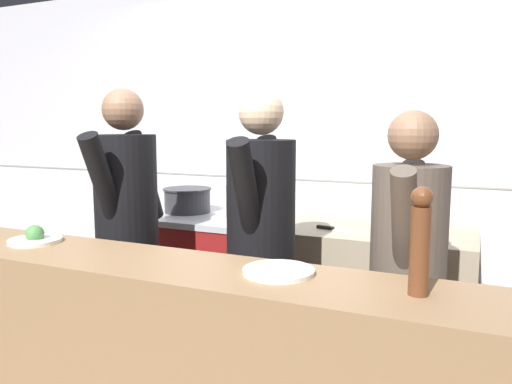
{
  "coord_description": "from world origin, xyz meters",
  "views": [
    {
      "loc": [
        1.22,
        -1.95,
        1.54
      ],
      "look_at": [
        0.05,
        0.67,
        1.15
      ],
      "focal_mm": 35.0,
      "sensor_mm": 36.0,
      "label": 1
    }
  ],
  "objects_px": {
    "sauce_pot": "(242,200)",
    "chef_head_cook": "(127,226)",
    "pepper_mill": "(420,239)",
    "oven_range": "(208,277)",
    "chefs_knife": "(340,230)",
    "mixing_bowl_steel": "(413,223)",
    "plated_dish_main": "(35,238)",
    "plated_dish_appetiser": "(279,271)",
    "chef_sous": "(261,240)",
    "chef_line": "(407,273)",
    "stock_pot": "(187,199)"
  },
  "relations": [
    {
      "from": "sauce_pot",
      "to": "stock_pot",
      "type": "bearing_deg",
      "value": 176.9
    },
    {
      "from": "oven_range",
      "to": "chef_sous",
      "type": "bearing_deg",
      "value": -44.75
    },
    {
      "from": "sauce_pot",
      "to": "chefs_knife",
      "type": "relative_size",
      "value": 0.65
    },
    {
      "from": "mixing_bowl_steel",
      "to": "chef_head_cook",
      "type": "bearing_deg",
      "value": -150.62
    },
    {
      "from": "oven_range",
      "to": "chef_line",
      "type": "bearing_deg",
      "value": -28.41
    },
    {
      "from": "sauce_pot",
      "to": "chef_head_cook",
      "type": "bearing_deg",
      "value": -116.34
    },
    {
      "from": "stock_pot",
      "to": "chef_sous",
      "type": "height_order",
      "value": "chef_sous"
    },
    {
      "from": "stock_pot",
      "to": "mixing_bowl_steel",
      "type": "distance_m",
      "value": 1.55
    },
    {
      "from": "stock_pot",
      "to": "sauce_pot",
      "type": "distance_m",
      "value": 0.45
    },
    {
      "from": "plated_dish_main",
      "to": "chef_line",
      "type": "xyz_separation_m",
      "value": [
        1.63,
        0.54,
        -0.12
      ]
    },
    {
      "from": "plated_dish_main",
      "to": "plated_dish_appetiser",
      "type": "relative_size",
      "value": 0.9
    },
    {
      "from": "chefs_knife",
      "to": "plated_dish_appetiser",
      "type": "relative_size",
      "value": 1.36
    },
    {
      "from": "stock_pot",
      "to": "chef_sous",
      "type": "bearing_deg",
      "value": -39.53
    },
    {
      "from": "chef_head_cook",
      "to": "chef_sous",
      "type": "relative_size",
      "value": 1.01
    },
    {
      "from": "oven_range",
      "to": "plated_dish_main",
      "type": "height_order",
      "value": "plated_dish_main"
    },
    {
      "from": "sauce_pot",
      "to": "pepper_mill",
      "type": "height_order",
      "value": "pepper_mill"
    },
    {
      "from": "pepper_mill",
      "to": "chef_head_cook",
      "type": "height_order",
      "value": "chef_head_cook"
    },
    {
      "from": "stock_pot",
      "to": "plated_dish_appetiser",
      "type": "bearing_deg",
      "value": -47.5
    },
    {
      "from": "sauce_pot",
      "to": "plated_dish_appetiser",
      "type": "xyz_separation_m",
      "value": [
        0.78,
        -1.32,
        -0.04
      ]
    },
    {
      "from": "chef_head_cook",
      "to": "plated_dish_appetiser",
      "type": "bearing_deg",
      "value": -32.93
    },
    {
      "from": "mixing_bowl_steel",
      "to": "chef_head_cook",
      "type": "height_order",
      "value": "chef_head_cook"
    },
    {
      "from": "stock_pot",
      "to": "chef_sous",
      "type": "relative_size",
      "value": 0.2
    },
    {
      "from": "plated_dish_main",
      "to": "chef_sous",
      "type": "bearing_deg",
      "value": 34.25
    },
    {
      "from": "oven_range",
      "to": "chef_line",
      "type": "xyz_separation_m",
      "value": [
        1.46,
        -0.79,
        0.43
      ]
    },
    {
      "from": "mixing_bowl_steel",
      "to": "plated_dish_appetiser",
      "type": "height_order",
      "value": "plated_dish_appetiser"
    },
    {
      "from": "chef_head_cook",
      "to": "chef_sous",
      "type": "xyz_separation_m",
      "value": [
        0.82,
        0.03,
        -0.01
      ]
    },
    {
      "from": "oven_range",
      "to": "sauce_pot",
      "type": "distance_m",
      "value": 0.64
    },
    {
      "from": "sauce_pot",
      "to": "plated_dish_appetiser",
      "type": "relative_size",
      "value": 0.88
    },
    {
      "from": "plated_dish_appetiser",
      "to": "mixing_bowl_steel",
      "type": "bearing_deg",
      "value": 77.2
    },
    {
      "from": "plated_dish_appetiser",
      "to": "chef_head_cook",
      "type": "distance_m",
      "value": 1.29
    },
    {
      "from": "sauce_pot",
      "to": "mixing_bowl_steel",
      "type": "bearing_deg",
      "value": 4.11
    },
    {
      "from": "pepper_mill",
      "to": "chef_head_cook",
      "type": "relative_size",
      "value": 0.21
    },
    {
      "from": "oven_range",
      "to": "chefs_knife",
      "type": "distance_m",
      "value": 1.08
    },
    {
      "from": "pepper_mill",
      "to": "chef_sous",
      "type": "xyz_separation_m",
      "value": [
        -0.84,
        0.64,
        -0.22
      ]
    },
    {
      "from": "chefs_knife",
      "to": "chef_head_cook",
      "type": "bearing_deg",
      "value": -149.4
    },
    {
      "from": "plated_dish_main",
      "to": "mixing_bowl_steel",
      "type": "bearing_deg",
      "value": 42.21
    },
    {
      "from": "plated_dish_main",
      "to": "oven_range",
      "type": "bearing_deg",
      "value": 82.52
    },
    {
      "from": "chef_sous",
      "to": "chef_line",
      "type": "bearing_deg",
      "value": -10.68
    },
    {
      "from": "sauce_pot",
      "to": "chef_sous",
      "type": "distance_m",
      "value": 0.85
    },
    {
      "from": "sauce_pot",
      "to": "chef_head_cook",
      "type": "height_order",
      "value": "chef_head_cook"
    },
    {
      "from": "mixing_bowl_steel",
      "to": "pepper_mill",
      "type": "distance_m",
      "value": 1.46
    },
    {
      "from": "chef_head_cook",
      "to": "chefs_knife",
      "type": "bearing_deg",
      "value": 23.96
    },
    {
      "from": "stock_pot",
      "to": "chefs_knife",
      "type": "distance_m",
      "value": 1.16
    },
    {
      "from": "chef_head_cook",
      "to": "chef_line",
      "type": "relative_size",
      "value": 1.09
    },
    {
      "from": "pepper_mill",
      "to": "plated_dish_main",
      "type": "bearing_deg",
      "value": 179.1
    },
    {
      "from": "sauce_pot",
      "to": "chef_line",
      "type": "xyz_separation_m",
      "value": [
        1.18,
        -0.79,
        -0.14
      ]
    },
    {
      "from": "plated_dish_main",
      "to": "chef_sous",
      "type": "xyz_separation_m",
      "value": [
        0.9,
        0.61,
        -0.06
      ]
    },
    {
      "from": "chef_sous",
      "to": "oven_range",
      "type": "bearing_deg",
      "value": 130.16
    },
    {
      "from": "mixing_bowl_steel",
      "to": "plated_dish_appetiser",
      "type": "relative_size",
      "value": 0.91
    },
    {
      "from": "plated_dish_appetiser",
      "to": "pepper_mill",
      "type": "height_order",
      "value": "pepper_mill"
    }
  ]
}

